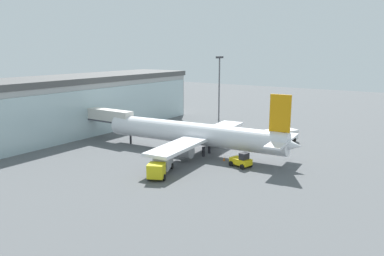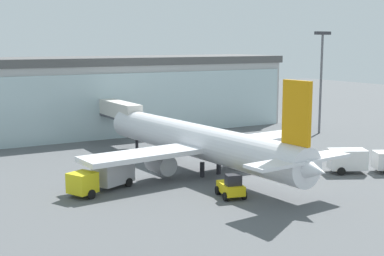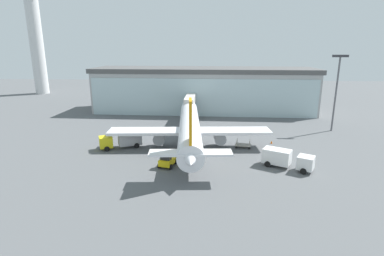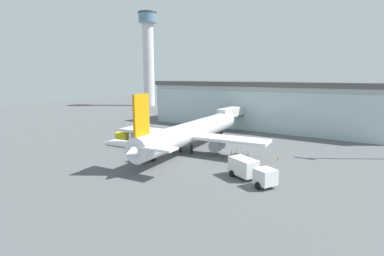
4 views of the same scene
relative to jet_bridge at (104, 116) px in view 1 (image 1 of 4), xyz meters
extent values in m
plane|color=#545659|center=(2.96, -26.46, -4.74)|extent=(240.00, 240.00, 0.00)
cube|color=#A8A8A8|center=(2.96, 11.15, 0.69)|extent=(59.96, 16.06, 10.85)
cube|color=#AFC7CB|center=(2.80, 3.59, 0.14)|extent=(58.46, 1.52, 9.77)
cube|color=#4F4F4F|center=(2.96, 11.15, 6.71)|extent=(61.16, 16.38, 1.20)
cube|color=beige|center=(0.00, -0.11, 0.18)|extent=(2.34, 13.56, 2.40)
cube|color=#3F3F47|center=(0.00, -0.11, -0.87)|extent=(2.38, 13.56, 0.30)
cylinder|color=#4C4C51|center=(0.05, 4.96, -2.88)|extent=(0.70, 0.70, 3.72)
cylinder|color=#59595E|center=(31.19, -8.75, 3.03)|extent=(0.36, 0.36, 15.54)
cube|color=#333338|center=(31.19, -8.75, 11.05)|extent=(3.20, 0.40, 0.50)
cylinder|color=silver|center=(1.12, -20.37, -1.27)|extent=(6.24, 33.37, 3.74)
cone|color=silver|center=(-0.13, -3.83, -1.27)|extent=(3.96, 3.27, 3.74)
cone|color=silver|center=(2.38, -36.91, -1.27)|extent=(3.66, 4.24, 3.37)
cube|color=silver|center=(1.25, -22.02, -1.64)|extent=(28.84, 6.35, 0.50)
cube|color=silver|center=(2.30, -35.92, -0.71)|extent=(11.15, 3.23, 0.30)
cube|color=orange|center=(2.26, -35.42, 3.47)|extent=(0.60, 3.22, 5.73)
cylinder|color=gray|center=(-4.21, -21.94, -2.99)|extent=(2.34, 3.35, 2.10)
cylinder|color=gray|center=(6.63, -21.11, -2.99)|extent=(2.34, 3.35, 2.10)
cylinder|color=black|center=(0.20, -23.11, -3.94)|extent=(0.50, 0.50, 1.60)
cylinder|color=black|center=(2.44, -22.94, -3.94)|extent=(0.50, 0.50, 1.60)
cylinder|color=black|center=(0.09, -6.82, -3.94)|extent=(0.40, 0.40, 1.60)
cube|color=yellow|center=(-13.43, -23.85, -3.34)|extent=(2.91, 2.91, 1.90)
cube|color=#B2B2B7|center=(-9.60, -22.11, -3.19)|extent=(4.55, 3.65, 2.20)
cylinder|color=black|center=(-12.97, -24.85, -4.29)|extent=(0.94, 0.64, 0.90)
cylinder|color=black|center=(-13.88, -22.84, -4.29)|extent=(0.94, 0.64, 0.90)
cylinder|color=black|center=(-8.24, -22.70, -4.29)|extent=(0.94, 0.64, 0.90)
cylinder|color=black|center=(-9.14, -20.70, -4.29)|extent=(0.94, 0.64, 0.90)
cube|color=silver|center=(18.69, -31.77, -3.34)|extent=(2.98, 2.98, 1.90)
cube|color=white|center=(14.99, -29.78, -3.19)|extent=(4.56, 3.83, 2.20)
cylinder|color=black|center=(19.21, -30.80, -4.29)|extent=(0.93, 0.69, 0.90)
cylinder|color=black|center=(18.17, -32.74, -4.29)|extent=(0.93, 0.69, 0.90)
cylinder|color=black|center=(14.64, -28.34, -4.29)|extent=(0.93, 0.69, 0.90)
cylinder|color=black|center=(13.59, -30.27, -4.29)|extent=(0.93, 0.69, 0.90)
cube|color=#9E998C|center=(10.87, -21.44, -4.22)|extent=(3.04, 2.08, 0.16)
cylinder|color=black|center=(9.64, -21.95, -4.52)|extent=(0.45, 0.20, 0.44)
cylinder|color=#9E998C|center=(9.64, -21.95, -3.69)|extent=(0.08, 0.08, 0.90)
cylinder|color=black|center=(9.90, -20.53, -4.52)|extent=(0.45, 0.20, 0.44)
cylinder|color=#9E998C|center=(9.90, -20.53, -3.69)|extent=(0.08, 0.08, 0.90)
cylinder|color=black|center=(11.84, -22.36, -4.52)|extent=(0.45, 0.20, 0.44)
cylinder|color=#9E998C|center=(11.84, -22.36, -3.69)|extent=(0.08, 0.08, 0.90)
cylinder|color=black|center=(12.10, -20.94, -4.52)|extent=(0.45, 0.20, 0.44)
cylinder|color=#9E998C|center=(12.10, -20.94, -3.69)|extent=(0.08, 0.08, 0.90)
cube|color=yellow|center=(-1.49, -30.86, -3.89)|extent=(2.55, 3.55, 0.90)
cube|color=#26262B|center=(-1.65, -31.47, -2.94)|extent=(1.61, 1.32, 1.00)
cylinder|color=black|center=(-2.07, -29.54, -4.34)|extent=(0.54, 0.86, 0.80)
cylinder|color=black|center=(-0.33, -30.00, -4.34)|extent=(0.54, 0.86, 0.80)
cylinder|color=black|center=(-2.64, -31.71, -4.34)|extent=(0.54, 0.86, 0.80)
cylinder|color=black|center=(-0.90, -32.17, -4.34)|extent=(0.54, 0.86, 0.80)
cone|color=orange|center=(-0.16, -27.26, -4.46)|extent=(0.36, 0.36, 0.55)
cone|color=orange|center=(16.46, -18.67, -4.46)|extent=(0.36, 0.36, 0.55)
camera|label=1|loc=(-51.74, -54.78, 12.88)|focal=35.00mm
camera|label=2|loc=(-29.46, -70.58, 9.53)|focal=50.00mm
camera|label=3|loc=(4.73, -73.04, 12.71)|focal=28.00mm
camera|label=4|loc=(29.74, -65.90, 8.69)|focal=28.00mm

